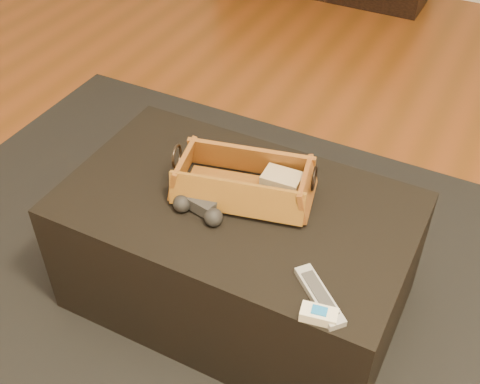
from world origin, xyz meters
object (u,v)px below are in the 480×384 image
at_px(ottoman, 237,253).
at_px(silver_remote, 319,296).
at_px(tv_remote, 236,191).
at_px(cream_gadget, 319,315).
at_px(wicker_basket, 244,183).
at_px(game_controller, 200,208).

height_order(ottoman, silver_remote, silver_remote).
height_order(tv_remote, cream_gadget, tv_remote).
height_order(ottoman, wicker_basket, wicker_basket).
bearing_deg(cream_gadget, ottoman, 142.47).
bearing_deg(silver_remote, wicker_basket, 142.80).
distance_m(game_controller, silver_remote, 0.42).
bearing_deg(silver_remote, tv_remote, 146.18).
distance_m(silver_remote, cream_gadget, 0.06).
bearing_deg(wicker_basket, game_controller, -118.65).
bearing_deg(ottoman, cream_gadget, -37.53).
height_order(silver_remote, cream_gadget, cream_gadget).
bearing_deg(cream_gadget, game_controller, 156.88).
bearing_deg(ottoman, game_controller, -125.14).
bearing_deg(silver_remote, cream_gadget, -70.12).
xyz_separation_m(ottoman, silver_remote, (0.33, -0.22, 0.22)).
distance_m(wicker_basket, cream_gadget, 0.47).
relative_size(game_controller, silver_remote, 0.93).
xyz_separation_m(ottoman, cream_gadget, (0.35, -0.27, 0.22)).
distance_m(tv_remote, game_controller, 0.12).
bearing_deg(wicker_basket, silver_remote, -37.20).
bearing_deg(game_controller, ottoman, 54.86).
bearing_deg(wicker_basket, ottoman, -96.69).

